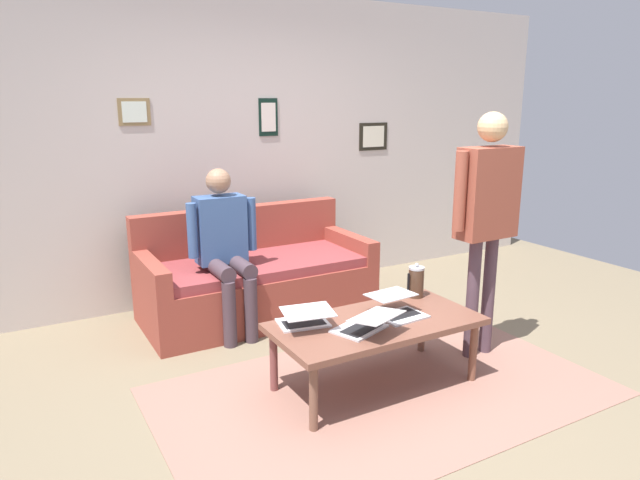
{
  "coord_description": "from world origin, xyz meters",
  "views": [
    {
      "loc": [
        1.98,
        2.71,
        1.8
      ],
      "look_at": [
        0.01,
        -0.77,
        0.8
      ],
      "focal_mm": 32.11,
      "sensor_mm": 36.0,
      "label": 1
    }
  ],
  "objects_px": {
    "coffee_table": "(376,327)",
    "laptop_right": "(305,319)",
    "laptop_left": "(365,324)",
    "person_seated": "(225,242)",
    "laptop_center": "(398,308)",
    "couch": "(255,280)",
    "person_standing": "(487,204)",
    "french_press": "(416,282)"
  },
  "relations": [
    {
      "from": "coffee_table",
      "to": "laptop_center",
      "type": "height_order",
      "value": "laptop_center"
    },
    {
      "from": "french_press",
      "to": "person_seated",
      "type": "relative_size",
      "value": 0.19
    },
    {
      "from": "couch",
      "to": "laptop_center",
      "type": "relative_size",
      "value": 5.36
    },
    {
      "from": "french_press",
      "to": "person_standing",
      "type": "relative_size",
      "value": 0.14
    },
    {
      "from": "person_standing",
      "to": "laptop_right",
      "type": "bearing_deg",
      "value": -5.43
    },
    {
      "from": "laptop_right",
      "to": "laptop_center",
      "type": "bearing_deg",
      "value": 167.24
    },
    {
      "from": "coffee_table",
      "to": "french_press",
      "type": "distance_m",
      "value": 0.57
    },
    {
      "from": "coffee_table",
      "to": "laptop_right",
      "type": "bearing_deg",
      "value": -19.03
    },
    {
      "from": "couch",
      "to": "person_seated",
      "type": "relative_size",
      "value": 1.46
    },
    {
      "from": "laptop_left",
      "to": "laptop_right",
      "type": "xyz_separation_m",
      "value": [
        0.27,
        -0.25,
        -0.0
      ]
    },
    {
      "from": "laptop_left",
      "to": "laptop_center",
      "type": "bearing_deg",
      "value": -160.5
    },
    {
      "from": "couch",
      "to": "laptop_center",
      "type": "distance_m",
      "value": 1.56
    },
    {
      "from": "laptop_right",
      "to": "person_standing",
      "type": "bearing_deg",
      "value": 174.57
    },
    {
      "from": "couch",
      "to": "coffee_table",
      "type": "relative_size",
      "value": 1.42
    },
    {
      "from": "couch",
      "to": "laptop_right",
      "type": "relative_size",
      "value": 5.13
    },
    {
      "from": "coffee_table",
      "to": "person_standing",
      "type": "xyz_separation_m",
      "value": [
        -0.91,
        -0.02,
        0.7
      ]
    },
    {
      "from": "couch",
      "to": "person_seated",
      "type": "distance_m",
      "value": 0.59
    },
    {
      "from": "french_press",
      "to": "couch",
      "type": "bearing_deg",
      "value": -62.85
    },
    {
      "from": "person_standing",
      "to": "french_press",
      "type": "bearing_deg",
      "value": -27.03
    },
    {
      "from": "coffee_table",
      "to": "laptop_right",
      "type": "xyz_separation_m",
      "value": [
        0.43,
        -0.15,
        0.09
      ]
    },
    {
      "from": "laptop_left",
      "to": "laptop_center",
      "type": "height_order",
      "value": "laptop_left"
    },
    {
      "from": "laptop_center",
      "to": "person_standing",
      "type": "height_order",
      "value": "person_standing"
    },
    {
      "from": "laptop_right",
      "to": "french_press",
      "type": "distance_m",
      "value": 0.93
    },
    {
      "from": "laptop_left",
      "to": "person_seated",
      "type": "xyz_separation_m",
      "value": [
        0.35,
        -1.4,
        0.24
      ]
    },
    {
      "from": "laptop_center",
      "to": "person_standing",
      "type": "bearing_deg",
      "value": -179.26
    },
    {
      "from": "person_seated",
      "to": "laptop_center",
      "type": "bearing_deg",
      "value": 117.86
    },
    {
      "from": "laptop_center",
      "to": "french_press",
      "type": "bearing_deg",
      "value": -145.68
    },
    {
      "from": "laptop_center",
      "to": "person_standing",
      "type": "distance_m",
      "value": 0.95
    },
    {
      "from": "laptop_center",
      "to": "laptop_right",
      "type": "height_order",
      "value": "laptop_right"
    },
    {
      "from": "coffee_table",
      "to": "laptop_center",
      "type": "bearing_deg",
      "value": -176.39
    },
    {
      "from": "laptop_right",
      "to": "person_standing",
      "type": "relative_size",
      "value": 0.21
    },
    {
      "from": "laptop_right",
      "to": "french_press",
      "type": "xyz_separation_m",
      "value": [
        -0.92,
        -0.08,
        0.06
      ]
    },
    {
      "from": "laptop_left",
      "to": "coffee_table",
      "type": "bearing_deg",
      "value": -145.64
    },
    {
      "from": "coffee_table",
      "to": "person_seated",
      "type": "height_order",
      "value": "person_seated"
    },
    {
      "from": "couch",
      "to": "french_press",
      "type": "height_order",
      "value": "couch"
    },
    {
      "from": "couch",
      "to": "person_standing",
      "type": "height_order",
      "value": "person_standing"
    },
    {
      "from": "laptop_left",
      "to": "person_standing",
      "type": "xyz_separation_m",
      "value": [
        -1.06,
        -0.13,
        0.61
      ]
    },
    {
      "from": "french_press",
      "to": "person_seated",
      "type": "bearing_deg",
      "value": -46.8
    },
    {
      "from": "coffee_table",
      "to": "laptop_right",
      "type": "height_order",
      "value": "laptop_right"
    },
    {
      "from": "laptop_center",
      "to": "laptop_right",
      "type": "xyz_separation_m",
      "value": [
        0.6,
        -0.14,
        -0.0
      ]
    },
    {
      "from": "laptop_left",
      "to": "french_press",
      "type": "relative_size",
      "value": 1.75
    },
    {
      "from": "person_seated",
      "to": "person_standing",
      "type": "bearing_deg",
      "value": 137.91
    }
  ]
}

